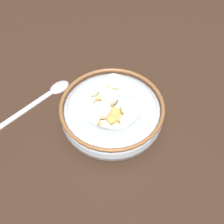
# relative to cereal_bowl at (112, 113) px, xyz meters

# --- Properties ---
(ground_plane) EXTENTS (1.37, 1.37, 0.02)m
(ground_plane) POSITION_rel_cereal_bowl_xyz_m (0.00, -0.00, -0.04)
(ground_plane) COLOR #332116
(cereal_bowl) EXTENTS (0.17, 0.17, 0.05)m
(cereal_bowl) POSITION_rel_cereal_bowl_xyz_m (0.00, 0.00, 0.00)
(cereal_bowl) COLOR #B2BCC6
(cereal_bowl) RESTS_ON ground_plane
(spoon) EXTENTS (0.16, 0.03, 0.01)m
(spoon) POSITION_rel_cereal_bowl_xyz_m (-0.04, 0.13, -0.02)
(spoon) COLOR #B7B7BC
(spoon) RESTS_ON ground_plane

